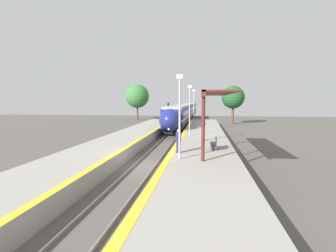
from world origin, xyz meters
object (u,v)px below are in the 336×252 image
Objects in this scene: lamppost_near at (180,111)px; lamppost_far at (194,105)px; person_waiting at (178,141)px; railway_signal at (168,112)px; platform_bench at (214,143)px; lamppost_mid at (190,107)px; train at (186,111)px.

lamppost_far is at bearing 90.00° from lamppost_near.
railway_signal is (-4.17, 25.65, 0.74)m from person_waiting.
platform_bench is 0.29× the size of lamppost_near.
lamppost_mid is (0.00, 10.88, 0.00)m from lamppost_near.
lamppost_near is at bearing -80.88° from railway_signal.
train is 37.24× the size of person_waiting.
person_waiting is (-2.44, -1.61, 0.35)m from platform_bench.
platform_bench is 0.35× the size of railway_signal.
lamppost_near is at bearing -90.00° from lamppost_mid.
person_waiting is at bearing -86.86° from train.
railway_signal is 17.29m from lamppost_mid.
railway_signal is (-1.91, -15.62, 0.42)m from train.
lamppost_far reaches higher than train.
lamppost_near and lamppost_mid have the same top height.
lamppost_mid reaches higher than platform_bench.
person_waiting is at bearing -80.76° from railway_signal.
lamppost_near and lamppost_far have the same top height.
lamppost_mid is (0.25, 8.99, 2.07)m from person_waiting.
platform_bench is 8.07m from lamppost_mid.
lamppost_far is (4.42, -5.79, 1.33)m from railway_signal.
lamppost_mid is 1.00× the size of lamppost_far.
lamppost_far is at bearing 96.86° from platform_bench.
person_waiting is 26.00m from railway_signal.
train is at bearing 83.04° from railway_signal.
platform_bench is 2.95m from person_waiting.
train is 40.81× the size of platform_bench.
platform_bench is at bearing -74.61° from railway_signal.
lamppost_mid is at bearing 88.42° from person_waiting.
lamppost_far is at bearing -83.30° from train.
train is 15.74m from railway_signal.
train is 11.85× the size of lamppost_far.
railway_signal is at bearing 99.24° from person_waiting.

